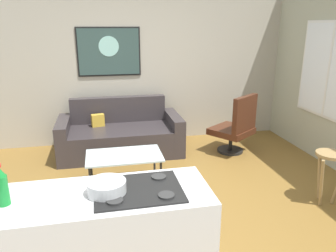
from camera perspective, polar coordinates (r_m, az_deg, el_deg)
The scene contains 11 objects.
ground at distance 3.87m, azimuth -0.16°, elevation -14.40°, with size 6.40×6.40×0.04m, color brown.
back_wall at distance 5.72m, azimuth -5.23°, elevation 11.09°, with size 6.40×0.05×2.80m, color #ADA595.
couch at distance 5.35m, azimuth -8.35°, elevation -1.70°, with size 1.94×0.92×0.86m.
coffee_table at distance 4.16m, azimuth -7.70°, elevation -5.52°, with size 0.95×0.58×0.45m.
armchair at distance 5.33m, azimuth 11.90°, elevation -0.12°, with size 0.82×0.82×0.97m.
bar_stool at distance 4.17m, azimuth 26.46°, elevation -6.04°, with size 0.37×0.36×0.63m.
kitchen_counter at distance 2.55m, azimuth -11.63°, elevation -20.66°, with size 1.56×0.60×0.94m.
soda_bottle at distance 2.32m, azimuth -27.23°, elevation -9.43°, with size 0.08×0.08×0.28m.
mixing_bowl at distance 2.27m, azimuth -10.72°, elevation -10.62°, with size 0.26×0.26×0.10m.
wall_painting at distance 5.62m, azimuth -10.34°, elevation 12.73°, with size 1.05×0.03×0.80m.
window at distance 5.29m, azimuth 26.50°, elevation 8.71°, with size 0.03×1.31×1.40m.
Camera 1 is at (-0.67, -3.22, 2.01)m, focal length 34.68 mm.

